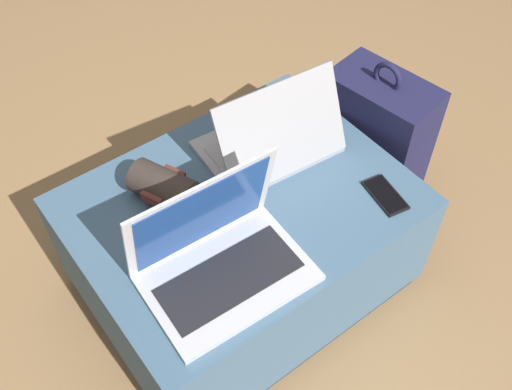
{
  "coord_description": "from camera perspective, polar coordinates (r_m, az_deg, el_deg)",
  "views": [
    {
      "loc": [
        -0.57,
        -0.82,
        1.6
      ],
      "look_at": [
        0.0,
        -0.06,
        0.47
      ],
      "focal_mm": 42.0,
      "sensor_mm": 36.0,
      "label": 1
    }
  ],
  "objects": [
    {
      "name": "backpack",
      "position": [
        1.97,
        11.29,
        4.77
      ],
      "size": [
        0.28,
        0.35,
        0.56
      ],
      "rotation": [
        0.0,
        0.0,
        1.73
      ],
      "color": "#23234C",
      "rests_on": "ground_plane"
    },
    {
      "name": "laptop_near",
      "position": [
        1.39,
        -3.55,
        -5.84
      ],
      "size": [
        0.39,
        0.28,
        0.27
      ],
      "rotation": [
        0.0,
        0.0,
        -0.05
      ],
      "color": "silver",
      "rests_on": "ottoman"
    },
    {
      "name": "ottoman",
      "position": [
        1.72,
        -1.34,
        -4.69
      ],
      "size": [
        0.86,
        0.67,
        0.39
      ],
      "color": "#2A3D4E",
      "rests_on": "ground_plane"
    },
    {
      "name": "wrist_brace",
      "position": [
        1.55,
        -8.8,
        0.84
      ],
      "size": [
        0.15,
        0.19,
        0.09
      ],
      "rotation": [
        0.0,
        0.0,
        1.97
      ],
      "color": "#3D332D",
      "rests_on": "ottoman"
    },
    {
      "name": "ground_plane",
      "position": [
        1.88,
        -1.23,
        -8.22
      ],
      "size": [
        14.0,
        14.0,
        0.0
      ],
      "primitive_type": "plane",
      "color": "tan"
    },
    {
      "name": "cell_phone",
      "position": [
        1.61,
        12.22,
        -0.0
      ],
      "size": [
        0.09,
        0.14,
        0.01
      ],
      "rotation": [
        0.0,
        0.0,
        6.1
      ],
      "color": "black",
      "rests_on": "ottoman"
    },
    {
      "name": "laptop_far",
      "position": [
        1.64,
        1.51,
        5.22
      ],
      "size": [
        0.38,
        0.29,
        0.25
      ],
      "rotation": [
        0.0,
        0.0,
        3.05
      ],
      "color": "#B7B7BC",
      "rests_on": "ottoman"
    }
  ]
}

